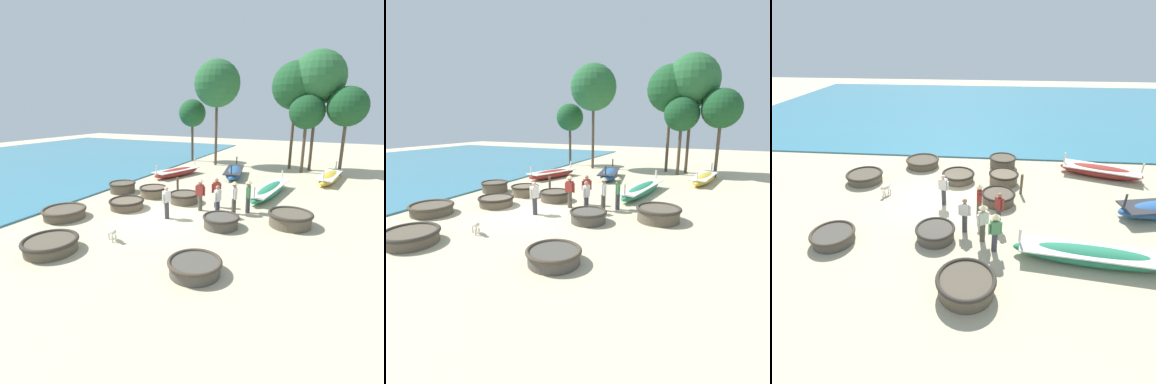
# 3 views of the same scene
# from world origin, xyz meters

# --- Properties ---
(ground_plane) EXTENTS (80.00, 80.00, 0.00)m
(ground_plane) POSITION_xyz_m (0.00, 0.00, 0.00)
(ground_plane) COLOR #C6B793
(sea) EXTENTS (28.00, 52.00, 0.10)m
(sea) POSITION_xyz_m (-19.71, 4.00, 0.05)
(sea) COLOR teal
(sea) RESTS_ON ground
(coracle_tilted) EXTENTS (1.82, 1.82, 0.49)m
(coracle_tilted) POSITION_xyz_m (-2.38, 0.35, 0.27)
(coracle_tilted) COLOR brown
(coracle_tilted) RESTS_ON ground
(coracle_beside_post) EXTENTS (1.62, 1.62, 0.53)m
(coracle_beside_post) POSITION_xyz_m (2.95, 0.01, 0.29)
(coracle_beside_post) COLOR #4C473F
(coracle_beside_post) RESTS_ON ground
(coracle_nearest) EXTENTS (1.74, 1.74, 0.48)m
(coracle_nearest) POSITION_xyz_m (3.53, -4.00, 0.26)
(coracle_nearest) COLOR #4C473F
(coracle_nearest) RESTS_ON ground
(coracle_upturned) EXTENTS (2.04, 2.04, 0.49)m
(coracle_upturned) POSITION_xyz_m (-4.20, -2.06, 0.27)
(coracle_upturned) COLOR brown
(coracle_upturned) RESTS_ON ground
(coracle_weathered) EXTENTS (1.96, 1.96, 0.64)m
(coracle_weathered) POSITION_xyz_m (5.66, 1.48, 0.35)
(coracle_weathered) COLOR brown
(coracle_weathered) RESTS_ON ground
(coracle_front_left) EXTENTS (1.65, 1.65, 0.56)m
(coracle_front_left) POSITION_xyz_m (-0.15, 2.55, 0.30)
(coracle_front_left) COLOR brown
(coracle_front_left) RESTS_ON ground
(coracle_far_right) EXTENTS (1.65, 1.65, 0.63)m
(coracle_far_right) POSITION_xyz_m (-4.60, 2.85, 0.34)
(coracle_far_right) COLOR brown
(coracle_far_right) RESTS_ON ground
(coracle_far_left) EXTENTS (1.64, 1.64, 0.60)m
(coracle_far_left) POSITION_xyz_m (-2.34, 2.86, 0.33)
(coracle_far_left) COLOR brown
(coracle_far_left) RESTS_ON ground
(coracle_front_right) EXTENTS (2.00, 2.00, 0.50)m
(coracle_front_right) POSITION_xyz_m (-1.85, -4.82, 0.27)
(coracle_front_right) COLOR brown
(coracle_front_right) RESTS_ON ground
(long_boat_blue_hull) EXTENTS (2.48, 4.60, 1.12)m
(long_boat_blue_hull) POSITION_xyz_m (-3.72, 8.41, 0.33)
(long_boat_blue_hull) COLOR maroon
(long_boat_blue_hull) RESTS_ON ground
(long_boat_white_hull) EXTENTS (1.62, 5.71, 1.13)m
(long_boat_white_hull) POSITION_xyz_m (3.87, 5.87, 0.33)
(long_boat_white_hull) COLOR #237551
(long_boat_white_hull) RESTS_ON ground
(fisherman_by_coracle) EXTENTS (0.36, 0.51, 1.67)m
(fisherman_by_coracle) POSITION_xyz_m (3.50, 2.38, 0.96)
(fisherman_by_coracle) COLOR #383842
(fisherman_by_coracle) RESTS_ON ground
(fisherman_standing_left) EXTENTS (0.26, 0.53, 1.57)m
(fisherman_standing_left) POSITION_xyz_m (2.35, 1.14, 0.84)
(fisherman_standing_left) COLOR #383842
(fisherman_standing_left) RESTS_ON ground
(fisherman_hauling) EXTENTS (0.43, 0.39, 1.57)m
(fisherman_hauling) POSITION_xyz_m (1.76, 2.54, 0.84)
(fisherman_hauling) COLOR #383842
(fisherman_hauling) RESTS_ON ground
(fisherman_with_hat) EXTENTS (0.31, 0.51, 1.57)m
(fisherman_with_hat) POSITION_xyz_m (0.26, -0.05, 0.84)
(fisherman_with_hat) COLOR #383842
(fisherman_with_hat) RESTS_ON ground
(fisherman_standing_right) EXTENTS (0.53, 0.36, 1.67)m
(fisherman_standing_right) POSITION_xyz_m (1.22, 1.68, 0.96)
(fisherman_standing_right) COLOR #4C473D
(fisherman_standing_right) RESTS_ON ground
(fisherman_crouching) EXTENTS (0.36, 0.47, 1.67)m
(fisherman_crouching) POSITION_xyz_m (2.93, 1.90, 0.96)
(fisherman_crouching) COLOR #4C473D
(fisherman_crouching) RESTS_ON ground
(dog) EXTENTS (0.62, 0.43, 0.55)m
(dog) POSITION_xyz_m (-0.41, -3.15, 0.37)
(dog) COLOR beige
(dog) RESTS_ON ground
(mooring_post_shoreline) EXTENTS (0.14, 0.14, 1.08)m
(mooring_post_shoreline) POSITION_xyz_m (-1.16, 3.72, 0.54)
(mooring_post_shoreline) COLOR brown
(mooring_post_shoreline) RESTS_ON ground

